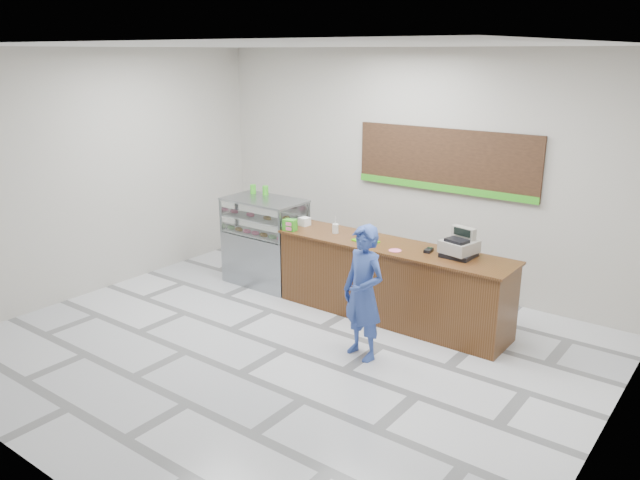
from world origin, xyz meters
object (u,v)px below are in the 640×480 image
Objects in this scene: serving_tray at (366,241)px; customer at (363,293)px; sales_counter at (391,282)px; cash_register at (459,246)px; display_case at (265,241)px.

customer is at bearing -43.62° from serving_tray.
sales_counter is at bearing 26.25° from serving_tray.
cash_register is 1.24× the size of serving_tray.
serving_tray is 1.27m from customer.
cash_register is 0.29× the size of customer.
sales_counter is 7.16× the size of cash_register.
display_case is at bearing 169.21° from customer.
serving_tray is at bearing -2.32° from display_case.
display_case is at bearing -167.93° from serving_tray.
customer is (2.52, -1.13, 0.12)m from display_case.
customer is at bearing -24.16° from display_case.
serving_tray is (1.86, -0.08, 0.36)m from display_case.
display_case reaches higher than sales_counter.
serving_tray is at bearing -168.14° from sales_counter.
cash_register is at bearing 21.99° from serving_tray.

